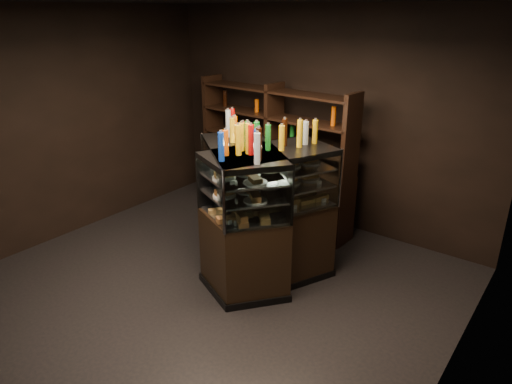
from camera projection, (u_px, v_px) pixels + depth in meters
ground at (202, 292)px, 5.06m from camera, size 5.00×5.00×0.00m
room_shell at (193, 119)px, 4.34m from camera, size 5.02×5.02×3.01m
display_case at (256, 236)px, 5.19m from camera, size 1.69×1.59×1.55m
food_display at (256, 182)px, 4.94m from camera, size 1.21×1.26×0.47m
bottles_top at (256, 136)px, 4.76m from camera, size 1.04×1.12×0.30m
potted_conifer at (312, 237)px, 5.44m from camera, size 0.32×0.32×0.68m
back_shelving at (273, 181)px, 6.62m from camera, size 2.50×0.57×2.00m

